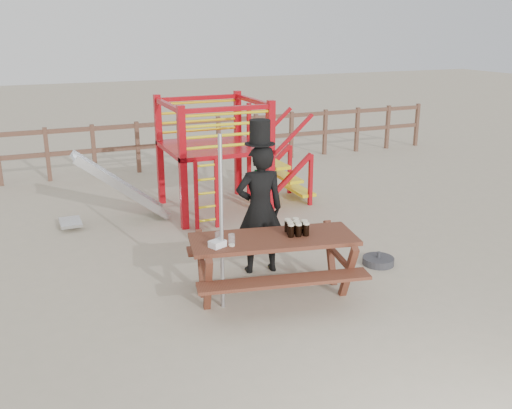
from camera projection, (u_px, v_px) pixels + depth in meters
name	position (u px, v px, depth m)	size (l,w,h in m)	color
ground	(289.00, 289.00, 7.53)	(60.00, 60.00, 0.00)	tan
back_fence	(159.00, 140.00, 13.45)	(15.09, 0.09, 1.20)	brown
playground_fort	(209.00, 154.00, 10.39)	(4.71, 1.84, 2.10)	#B30B15
picnic_table	(273.00, 259.00, 7.20)	(2.30, 1.79, 0.80)	brown
man_with_hat	(260.00, 206.00, 7.81)	(0.72, 0.53, 2.15)	black
metal_pole	(221.00, 224.00, 6.73)	(0.05, 0.05, 2.16)	#B2B2B7
parasol_base	(378.00, 261.00, 8.29)	(0.46, 0.46, 0.19)	#323337
paper_bag	(217.00, 244.00, 6.79)	(0.18, 0.14, 0.08)	white
stout_pints	(296.00, 228.00, 7.19)	(0.30, 0.30, 0.17)	black
empty_glasses	(225.00, 240.00, 6.84)	(0.20, 0.21, 0.15)	silver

